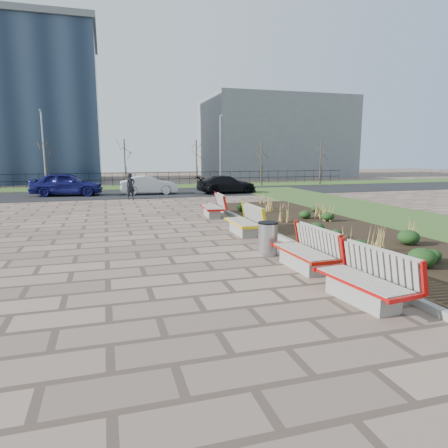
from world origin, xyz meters
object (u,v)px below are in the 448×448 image
object	(u,v)px
bench_a	(362,277)
lamp_west	(44,151)
car_silver	(149,185)
car_black	(227,184)
bench_b	(303,249)
bench_c	(243,220)
car_blue	(67,184)
bench_d	(212,206)
litter_bin	(268,239)
lamp_east	(220,152)
pedestrian	(131,186)

from	to	relation	value
bench_a	lamp_west	bearing A→B (deg)	101.62
car_silver	car_black	bearing A→B (deg)	-98.14
bench_b	bench_c	distance (m)	4.56
car_blue	bench_d	bearing A→B (deg)	-140.84
litter_bin	lamp_east	size ratio (longest dim) A/B	0.15
bench_c	lamp_west	size ratio (longest dim) A/B	0.35
lamp_east	car_silver	bearing A→B (deg)	-144.57
pedestrian	lamp_west	world-z (taller)	lamp_west
bench_b	pedestrian	distance (m)	17.51
lamp_east	bench_d	bearing A→B (deg)	-107.37
pedestrian	car_silver	bearing A→B (deg)	40.49
pedestrian	car_blue	world-z (taller)	pedestrian
bench_c	lamp_east	bearing A→B (deg)	76.47
car_silver	car_black	size ratio (longest dim) A/B	0.90
car_blue	lamp_west	xyz separation A→B (m)	(-1.84, 4.18, 2.22)
car_blue	lamp_east	size ratio (longest dim) A/B	0.78
bench_b	car_silver	bearing A→B (deg)	92.45
litter_bin	lamp_east	distance (m)	23.99
bench_b	pedestrian	size ratio (longest dim) A/B	1.26
bench_c	lamp_east	xyz separation A→B (m)	(5.00, 20.27, 2.54)
car_black	lamp_east	distance (m)	6.17
bench_c	litter_bin	xyz separation A→B (m)	(-0.28, -2.99, -0.04)
litter_bin	car_silver	xyz separation A→B (m)	(-1.37, 18.53, 0.21)
lamp_east	litter_bin	bearing A→B (deg)	-102.80
car_silver	lamp_east	xyz separation A→B (m)	(6.66, 4.74, 2.37)
car_blue	car_black	xyz separation A→B (m)	(11.02, -1.40, -0.16)
bench_a	bench_b	bearing A→B (deg)	83.33
bench_a	bench_b	distance (m)	2.39
car_silver	car_black	distance (m)	5.59
car_silver	lamp_west	xyz separation A→B (m)	(-7.34, 4.74, 2.37)
bench_d	bench_b	bearing A→B (deg)	-85.17
bench_a	bench_c	bearing A→B (deg)	83.33
car_black	bench_a	bearing A→B (deg)	167.16
lamp_west	car_blue	bearing A→B (deg)	-66.17
car_silver	lamp_west	distance (m)	9.05
litter_bin	bench_b	bearing A→B (deg)	-79.71
bench_d	car_black	size ratio (longest dim) A/B	0.48
bench_a	lamp_west	world-z (taller)	lamp_west
litter_bin	car_blue	bearing A→B (deg)	109.80
litter_bin	lamp_east	bearing A→B (deg)	77.20
bench_c	pedestrian	size ratio (longest dim) A/B	1.26
car_blue	lamp_west	world-z (taller)	lamp_west
car_blue	car_black	distance (m)	11.11
car_blue	lamp_east	world-z (taller)	lamp_east
bench_d	lamp_west	xyz separation A→B (m)	(-9.00, 15.99, 2.54)
lamp_west	car_black	bearing A→B (deg)	-23.42
litter_bin	car_blue	size ratio (longest dim) A/B	0.20
bench_c	car_silver	world-z (taller)	car_silver
bench_c	lamp_west	world-z (taller)	lamp_west
pedestrian	lamp_east	bearing A→B (deg)	20.33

